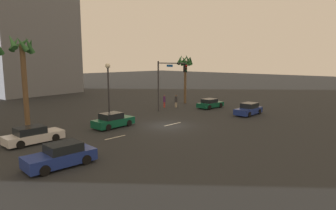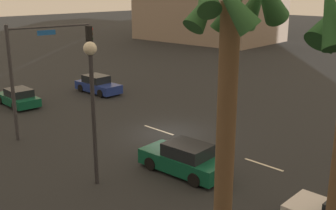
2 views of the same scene
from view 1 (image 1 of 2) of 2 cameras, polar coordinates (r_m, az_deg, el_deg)
name	(u,v)px [view 1 (image 1 of 2)]	position (r m, az deg, el deg)	size (l,w,h in m)	color
ground_plane	(167,125)	(30.50, -0.18, -3.97)	(220.00, 220.00, 0.00)	#232628
lane_stripe_1	(42,154)	(23.27, -23.16, -8.75)	(2.07, 0.14, 0.01)	silver
lane_stripe_2	(115,137)	(26.31, -10.16, -6.18)	(2.17, 0.14, 0.01)	silver
lane_stripe_3	(173,124)	(31.11, 0.90, -3.71)	(2.52, 0.14, 0.01)	silver
car_0	(61,156)	(20.22, -19.97, -9.19)	(4.39, 2.07, 1.47)	navy
car_1	(210,104)	(41.82, 8.13, 0.26)	(4.13, 2.02, 1.30)	#0F5138
car_2	(249,109)	(37.59, 15.28, -0.83)	(4.30, 1.90, 1.45)	navy
car_3	(33,135)	(26.45, -24.60, -5.36)	(4.56, 1.93, 1.39)	silver
car_4	(113,121)	(30.11, -10.58, -2.98)	(4.36, 2.06, 1.48)	#0F5138
traffic_signal	(167,78)	(37.18, -0.18, 5.24)	(0.75, 5.34, 6.54)	#38383D
streetlamp	(108,81)	(33.66, -11.47, 4.65)	(0.56, 0.56, 6.32)	#2D2D33
pedestrian_0	(176,101)	(42.01, 1.57, 0.80)	(0.56, 0.56, 1.74)	#B2A58C
pedestrian_1	(164,101)	(41.80, -0.71, 0.84)	(0.43, 0.43, 1.80)	#BF3833
palm_tree_0	(185,65)	(45.51, 3.33, 7.74)	(2.47, 2.62, 7.60)	brown
palm_tree_2	(23,62)	(31.30, -26.18, 7.48)	(2.21, 2.47, 9.20)	brown
building_0	(28,46)	(65.31, -25.33, 10.27)	(15.63, 12.90, 18.76)	slate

